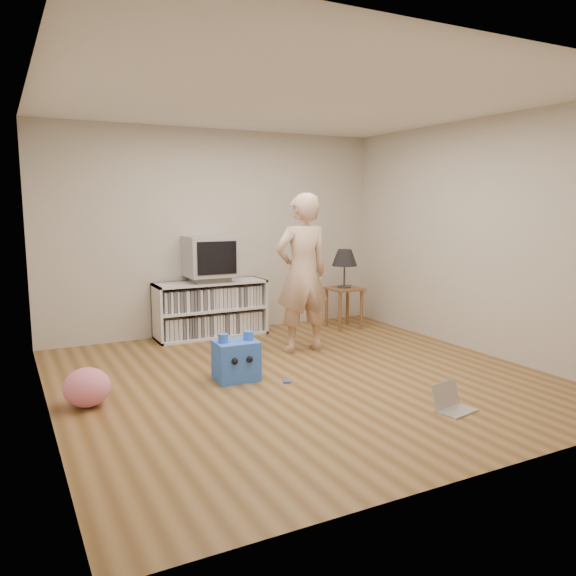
% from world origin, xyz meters
% --- Properties ---
extents(ground, '(4.50, 4.50, 0.00)m').
position_xyz_m(ground, '(0.00, 0.00, 0.00)').
color(ground, brown).
rests_on(ground, ground).
extents(walls, '(4.52, 4.52, 2.60)m').
position_xyz_m(walls, '(0.00, 0.00, 1.30)').
color(walls, beige).
rests_on(walls, ground).
extents(ceiling, '(4.50, 4.50, 0.01)m').
position_xyz_m(ceiling, '(0.00, 0.00, 2.60)').
color(ceiling, white).
rests_on(ceiling, walls).
extents(media_unit, '(1.40, 0.45, 0.70)m').
position_xyz_m(media_unit, '(-0.19, 2.04, 0.35)').
color(media_unit, white).
rests_on(media_unit, ground).
extents(dvd_deck, '(0.45, 0.35, 0.07)m').
position_xyz_m(dvd_deck, '(-0.19, 2.02, 0.73)').
color(dvd_deck, gray).
rests_on(dvd_deck, media_unit).
extents(crt_tv, '(0.60, 0.53, 0.50)m').
position_xyz_m(crt_tv, '(-0.19, 2.02, 1.02)').
color(crt_tv, '#A0A0A5').
rests_on(crt_tv, dvd_deck).
extents(side_table, '(0.42, 0.42, 0.55)m').
position_xyz_m(side_table, '(1.57, 1.65, 0.42)').
color(side_table, brown).
rests_on(side_table, ground).
extents(table_lamp, '(0.34, 0.34, 0.52)m').
position_xyz_m(table_lamp, '(1.57, 1.65, 0.94)').
color(table_lamp, '#333333').
rests_on(table_lamp, side_table).
extents(person, '(0.66, 0.45, 1.79)m').
position_xyz_m(person, '(0.49, 0.86, 0.89)').
color(person, '#D7AF92').
rests_on(person, ground).
extents(laptop, '(0.36, 0.31, 0.22)m').
position_xyz_m(laptop, '(0.68, -1.33, 0.06)').
color(laptop, silver).
rests_on(laptop, ground).
extents(playing_cards, '(0.09, 0.11, 0.02)m').
position_xyz_m(playing_cards, '(-0.19, -0.08, 0.01)').
color(playing_cards, '#4053AD').
rests_on(playing_cards, ground).
extents(plush_blue, '(0.41, 0.36, 0.46)m').
position_xyz_m(plush_blue, '(-0.58, 0.22, 0.20)').
color(plush_blue, '#2E6BFD').
rests_on(plush_blue, ground).
extents(plush_pink, '(0.51, 0.51, 0.33)m').
position_xyz_m(plush_pink, '(-1.95, 0.13, 0.16)').
color(plush_pink, pink).
rests_on(plush_pink, ground).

